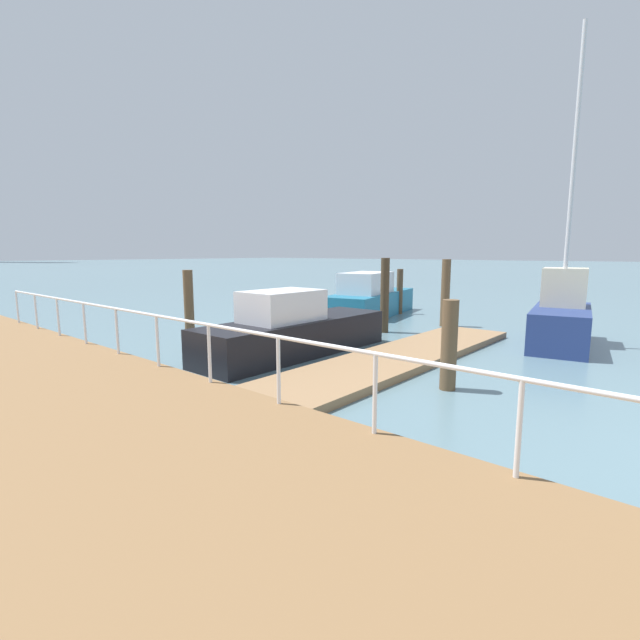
# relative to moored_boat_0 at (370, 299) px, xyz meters

# --- Properties ---
(ground_plane) EXTENTS (300.00, 300.00, 0.00)m
(ground_plane) POSITION_rel_moored_boat_0_xyz_m (-8.20, 6.55, -0.72)
(ground_plane) COLOR slate
(floating_dock) EXTENTS (10.34, 2.00, 0.18)m
(floating_dock) POSITION_rel_moored_boat_0_xyz_m (-6.54, -5.22, -0.63)
(floating_dock) COLOR #93704C
(floating_dock) RESTS_ON ground_plane
(boardwalk_railing) EXTENTS (0.06, 24.75, 1.08)m
(boardwalk_railing) POSITION_rel_moored_boat_0_xyz_m (-11.35, -6.07, 0.52)
(boardwalk_railing) COLOR white
(boardwalk_railing) RESTS_ON boardwalk
(dock_piling_0) EXTENTS (0.29, 0.29, 2.53)m
(dock_piling_0) POSITION_rel_moored_boat_0_xyz_m (-3.06, -2.68, 0.54)
(dock_piling_0) COLOR #473826
(dock_piling_0) RESTS_ON ground_plane
(dock_piling_1) EXTENTS (0.31, 0.31, 1.80)m
(dock_piling_1) POSITION_rel_moored_boat_0_xyz_m (-7.75, -7.18, 0.18)
(dock_piling_1) COLOR brown
(dock_piling_1) RESTS_ON ground_plane
(dock_piling_2) EXTENTS (0.32, 0.32, 2.47)m
(dock_piling_2) POSITION_rel_moored_boat_0_xyz_m (-0.50, -3.67, 0.51)
(dock_piling_2) COLOR brown
(dock_piling_2) RESTS_ON ground_plane
(dock_piling_3) EXTENTS (0.27, 0.27, 1.99)m
(dock_piling_3) POSITION_rel_moored_boat_0_xyz_m (1.36, -0.65, 0.27)
(dock_piling_3) COLOR brown
(dock_piling_3) RESTS_ON ground_plane
(dock_piling_4) EXTENTS (0.27, 0.27, 2.24)m
(dock_piling_4) POSITION_rel_moored_boat_0_xyz_m (-8.98, -0.07, 0.39)
(dock_piling_4) COLOR brown
(dock_piling_4) RESTS_ON ground_plane
(moored_boat_0) EXTENTS (6.27, 3.14, 1.88)m
(moored_boat_0) POSITION_rel_moored_boat_0_xyz_m (0.00, 0.00, 0.00)
(moored_boat_0) COLOR #1E6B8C
(moored_boat_0) RESTS_ON ground_plane
(moored_boat_1) EXTENTS (4.23, 2.18, 8.83)m
(moored_boat_1) POSITION_rel_moored_boat_0_xyz_m (-1.48, -7.79, 0.13)
(moored_boat_1) COLOR navy
(moored_boat_1) RESTS_ON ground_plane
(moored_boat_2) EXTENTS (5.88, 1.69, 1.75)m
(moored_boat_2) POSITION_rel_moored_boat_0_xyz_m (-7.52, -2.67, -0.08)
(moored_boat_2) COLOR black
(moored_boat_2) RESTS_ON ground_plane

